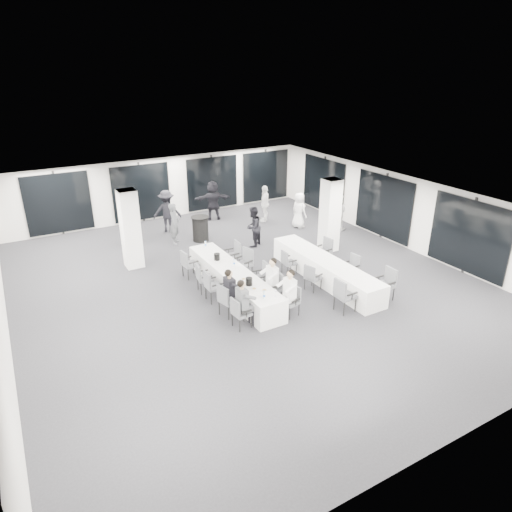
{
  "coord_description": "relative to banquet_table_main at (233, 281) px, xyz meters",
  "views": [
    {
      "loc": [
        -6.39,
        -11.93,
        6.76
      ],
      "look_at": [
        0.29,
        -0.2,
        0.99
      ],
      "focal_mm": 32.0,
      "sensor_mm": 36.0,
      "label": 1
    }
  ],
  "objects": [
    {
      "name": "room",
      "position": [
        1.51,
        1.44,
        1.01
      ],
      "size": [
        14.04,
        16.04,
        2.84
      ],
      "color": "#232428",
      "rests_on": "ground"
    },
    {
      "name": "column_left",
      "position": [
        -2.18,
        3.52,
        1.02
      ],
      "size": [
        0.6,
        0.6,
        2.8
      ],
      "primitive_type": "cube",
      "color": "white",
      "rests_on": "floor"
    },
    {
      "name": "column_right",
      "position": [
        4.82,
        1.32,
        1.02
      ],
      "size": [
        0.6,
        0.6,
        2.8
      ],
      "primitive_type": "cube",
      "color": "white",
      "rests_on": "floor"
    },
    {
      "name": "banquet_table_main",
      "position": [
        0.0,
        0.0,
        0.0
      ],
      "size": [
        0.9,
        5.0,
        0.75
      ],
      "primitive_type": "cube",
      "color": "silver",
      "rests_on": "floor"
    },
    {
      "name": "banquet_table_side",
      "position": [
        3.04,
        -0.77,
        0.0
      ],
      "size": [
        0.9,
        5.0,
        0.75
      ],
      "primitive_type": "cube",
      "color": "silver",
      "rests_on": "floor"
    },
    {
      "name": "cocktail_table",
      "position": [
        0.91,
        4.69,
        0.14
      ],
      "size": [
        0.73,
        0.73,
        1.02
      ],
      "color": "black",
      "rests_on": "floor"
    },
    {
      "name": "chair_main_left_near",
      "position": [
        -0.83,
        -2.01,
        0.14
      ],
      "size": [
        0.5,
        0.54,
        0.91
      ],
      "rotation": [
        0.0,
        0.0,
        -1.48
      ],
      "color": "#515459",
      "rests_on": "floor"
    },
    {
      "name": "chair_main_left_second",
      "position": [
        -0.83,
        -1.26,
        0.19
      ],
      "size": [
        0.6,
        0.63,
        0.99
      ],
      "rotation": [
        0.0,
        0.0,
        -1.33
      ],
      "color": "#515459",
      "rests_on": "floor"
    },
    {
      "name": "chair_main_left_mid",
      "position": [
        -0.84,
        -0.23,
        0.18
      ],
      "size": [
        0.5,
        0.56,
        0.97
      ],
      "rotation": [
        0.0,
        0.0,
        -1.58
      ],
      "color": "#515459",
      "rests_on": "floor"
    },
    {
      "name": "chair_main_left_fourth",
      "position": [
        -0.83,
        0.48,
        0.16
      ],
      "size": [
        0.53,
        0.57,
        0.93
      ],
      "rotation": [
        0.0,
        0.0,
        -1.71
      ],
      "color": "#515459",
      "rests_on": "floor"
    },
    {
      "name": "chair_main_left_far",
      "position": [
        -0.83,
        1.68,
        0.17
      ],
      "size": [
        0.53,
        0.57,
        0.96
      ],
      "rotation": [
        0.0,
        0.0,
        -1.48
      ],
      "color": "#515459",
      "rests_on": "floor"
    },
    {
      "name": "chair_main_right_near",
      "position": [
        0.83,
        -2.11,
        0.13
      ],
      "size": [
        0.52,
        0.56,
        0.88
      ],
      "rotation": [
        0.0,
        0.0,
        1.77
      ],
      "color": "#515459",
      "rests_on": "floor"
    },
    {
      "name": "chair_main_right_second",
      "position": [
        0.83,
        -1.19,
        0.16
      ],
      "size": [
        0.53,
        0.57,
        0.94
      ],
      "rotation": [
        0.0,
        0.0,
        1.45
      ],
      "color": "#515459",
      "rests_on": "floor"
    },
    {
      "name": "chair_main_right_mid",
      "position": [
        0.83,
        -0.43,
        0.17
      ],
      "size": [
        0.5,
        0.56,
        0.96
      ],
      "rotation": [
        0.0,
        0.0,
        1.53
      ],
      "color": "#515459",
      "rests_on": "floor"
    },
    {
      "name": "chair_main_right_fourth",
      "position": [
        0.84,
        0.74,
        0.21
      ],
      "size": [
        0.62,
        0.65,
        1.02
      ],
      "rotation": [
        0.0,
        0.0,
        1.82
      ],
      "color": "#515459",
      "rests_on": "floor"
    },
    {
      "name": "chair_main_right_far",
      "position": [
        0.84,
        1.56,
        0.2
      ],
      "size": [
        0.53,
        0.59,
        1.0
      ],
      "rotation": [
        0.0,
        0.0,
        1.51
      ],
      "color": "#515459",
      "rests_on": "floor"
    },
    {
      "name": "chair_side_left_near",
      "position": [
        2.2,
        -2.71,
        0.22
      ],
      "size": [
        0.54,
        0.6,
        1.04
      ],
      "rotation": [
        0.0,
        0.0,
        -1.54
      ],
      "color": "#515459",
      "rests_on": "floor"
    },
    {
      "name": "chair_side_left_mid",
      "position": [
        2.22,
        -1.16,
        0.13
      ],
      "size": [
        0.54,
        0.57,
        0.88
      ],
      "rotation": [
        0.0,
        0.0,
        -1.31
      ],
      "color": "#515459",
      "rests_on": "floor"
    },
    {
      "name": "chair_side_left_far",
      "position": [
        2.22,
        0.24,
        0.11
      ],
      "size": [
        0.45,
        0.5,
        0.86
      ],
      "rotation": [
        0.0,
        0.0,
        -1.62
      ],
      "color": "#515459",
      "rests_on": "floor"
    },
    {
      "name": "chair_side_right_near",
      "position": [
        3.88,
        -2.74,
        0.2
      ],
      "size": [
        0.52,
        0.58,
        1.0
      ],
      "rotation": [
        0.0,
        0.0,
        1.54
      ],
      "color": "#515459",
      "rests_on": "floor"
    },
    {
      "name": "chair_side_right_mid",
      "position": [
        3.87,
        -1.18,
        0.12
      ],
      "size": [
        0.49,
        0.53,
        0.88
      ],
      "rotation": [
        0.0,
        0.0,
        1.7
      ],
      "color": "#515459",
      "rests_on": "floor"
    },
    {
      "name": "chair_side_right_far",
      "position": [
        3.88,
        0.32,
        0.17
      ],
      "size": [
        0.53,
        0.58,
        0.96
      ],
      "rotation": [
        0.0,
        0.0,
        1.67
      ],
      "color": "#515459",
      "rests_on": "floor"
    },
    {
      "name": "seated_guest_a",
      "position": [
        -0.67,
        -2.0,
        0.44
      ],
      "size": [
        0.5,
        0.38,
        1.44
      ],
      "rotation": [
        0.0,
        0.0,
        -1.57
      ],
      "color": "#505357",
      "rests_on": "floor"
    },
    {
      "name": "seated_guest_b",
      "position": [
        -0.67,
        -1.24,
        0.44
      ],
      "size": [
        0.5,
        0.38,
        1.44
      ],
      "rotation": [
        0.0,
        0.0,
        -1.57
      ],
      "color": "black",
      "rests_on": "floor"
    },
    {
      "name": "seated_guest_c",
      "position": [
        0.67,
        -2.12,
        0.44
      ],
      "size": [
        0.5,
        0.38,
        1.44
      ],
      "rotation": [
        0.0,
        0.0,
        1.57
      ],
      "color": "white",
      "rests_on": "floor"
    },
    {
      "name": "seated_guest_d",
      "position": [
        0.67,
        -1.18,
        0.44
      ],
      "size": [
        0.5,
        0.38,
        1.44
      ],
      "rotation": [
        0.0,
        0.0,
        1.57
      ],
      "color": "white",
      "rests_on": "floor"
    },
    {
      "name": "standing_guest_a",
      "position": [
        -0.09,
        4.92,
        0.56
      ],
      "size": [
        0.84,
        0.87,
        1.88
      ],
      "primitive_type": "imported",
      "rotation": [
        0.0,
        0.0,
        1.0
      ],
      "color": "#505357",
      "rests_on": "floor"
    },
    {
      "name": "standing_guest_b",
      "position": [
        2.47,
        3.09,
        0.54
      ],
      "size": [
        1.03,
        0.94,
        1.83
      ],
      "primitive_type": "imported",
      "rotation": [
        0.0,
        0.0,
        3.73
      ],
      "color": "black",
      "rests_on": "floor"
    },
    {
      "name": "standing_guest_c",
      "position": [
        0.13,
        6.42,
        0.65
      ],
      "size": [
        1.47,
        1.05,
        2.05
      ],
      "primitive_type": "imported",
      "rotation": [
        0.0,
        0.0,
        2.82
      ],
      "color": "black",
      "rests_on": "floor"
    },
    {
      "name": "standing_guest_d",
      "position": [
        4.46,
        5.53,
        0.57
      ],
      "size": [
        1.2,
        1.23,
        1.88
      ],
      "primitive_type": "imported",
      "rotation": [
        0.0,
        0.0,
        3.97
      ],
      "color": "white",
      "rests_on": "floor"
    },
    {
      "name": "standing_guest_e",
      "position": [
        5.31,
        4.05,
        0.51
      ],
      "size": [
        0.68,
        0.94,
        1.77
      ],
      "primitive_type": "imported",
      "rotation": [
        0.0,
        0.0,
        1.77
      ],
      "color": "white",
      "rests_on": "floor"
    },
    {
      "name": "standing_guest_f",
      "position": [
        2.51,
        6.92,
        0.66
      ],
      "size": [
        2.01,
        1.16,
        2.06
      ],
      "primitive_type": "imported",
      "rotation": [
        0.0,
        0.0,
        2.9
      ],
      "color": "black",
      "rests_on": "floor"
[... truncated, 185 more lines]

